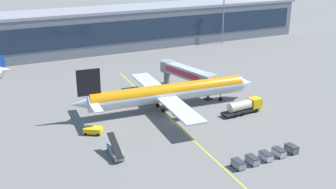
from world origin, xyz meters
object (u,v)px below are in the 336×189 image
object	(u,v)px
fuel_tanker	(244,106)
baggage_cart_1	(252,160)
baggage_cart_0	(238,164)
baggage_cart_3	(279,152)
baggage_cart_4	(291,149)
pushback_tug	(93,130)
main_airliner	(168,93)
baggage_cart_2	(266,156)
belt_loader	(115,151)

from	to	relation	value
fuel_tanker	baggage_cart_1	xyz separation A→B (m)	(-13.52, -20.68, -0.96)
baggage_cart_0	baggage_cart_1	bearing A→B (deg)	1.44
baggage_cart_0	baggage_cart_3	xyz separation A→B (m)	(9.60, 0.24, 0.00)
baggage_cart_4	baggage_cart_3	bearing A→B (deg)	-178.56
pushback_tug	fuel_tanker	bearing A→B (deg)	-8.04
baggage_cart_3	pushback_tug	bearing A→B (deg)	138.36
main_airliner	pushback_tug	size ratio (longest dim) A/B	10.74
baggage_cart_2	baggage_cart_3	xyz separation A→B (m)	(3.20, 0.08, 0.00)
main_airliner	pushback_tug	bearing A→B (deg)	-164.67
main_airliner	baggage_cart_1	xyz separation A→B (m)	(1.48, -31.48, -3.38)
main_airliner	baggage_cart_0	world-z (taller)	main_airliner
baggage_cart_1	baggage_cart_3	world-z (taller)	same
baggage_cart_0	baggage_cart_4	world-z (taller)	same
baggage_cart_0	baggage_cart_3	world-z (taller)	same
baggage_cart_1	fuel_tanker	bearing A→B (deg)	56.82
fuel_tanker	baggage_cart_2	size ratio (longest dim) A/B	4.06
baggage_cart_0	baggage_cart_3	distance (m)	9.60
belt_loader	baggage_cart_0	distance (m)	23.12
belt_loader	baggage_cart_1	distance (m)	25.68
pushback_tug	baggage_cart_3	size ratio (longest dim) A/B	1.65
main_airliner	fuel_tanker	world-z (taller)	main_airliner
baggage_cart_3	baggage_cart_4	distance (m)	3.20
pushback_tug	belt_loader	xyz separation A→B (m)	(0.93, -11.63, 0.14)
baggage_cart_1	baggage_cart_4	xyz separation A→B (m)	(9.60, 0.24, 0.00)
main_airliner	belt_loader	distance (m)	26.65
fuel_tanker	baggage_cart_3	size ratio (longest dim) A/B	4.06
fuel_tanker	baggage_cart_2	distance (m)	23.06
fuel_tanker	baggage_cart_1	bearing A→B (deg)	-123.18
fuel_tanker	belt_loader	world-z (taller)	belt_loader
baggage_cart_0	pushback_tug	bearing A→B (deg)	126.60
baggage_cart_1	pushback_tug	bearing A→B (deg)	130.99
baggage_cart_4	baggage_cart_0	bearing A→B (deg)	-178.56
belt_loader	baggage_cart_0	xyz separation A→B (m)	(18.25, -14.20, -0.21)
main_airliner	baggage_cart_2	size ratio (longest dim) A/B	17.72
pushback_tug	baggage_cart_3	distance (m)	38.51
baggage_cart_4	main_airliner	bearing A→B (deg)	109.53
baggage_cart_0	main_airliner	bearing A→B (deg)	86.89
baggage_cart_1	baggage_cart_0	bearing A→B (deg)	-178.56
pushback_tug	baggage_cart_0	xyz separation A→B (m)	(19.18, -25.83, -0.07)
pushback_tug	baggage_cart_1	size ratio (longest dim) A/B	1.65
pushback_tug	baggage_cart_2	size ratio (longest dim) A/B	1.65
pushback_tug	belt_loader	world-z (taller)	belt_loader
baggage_cart_0	baggage_cart_4	size ratio (longest dim) A/B	1.00
baggage_cart_0	baggage_cart_2	xyz separation A→B (m)	(6.40, 0.16, 0.00)
baggage_cart_2	pushback_tug	bearing A→B (deg)	134.90
baggage_cart_0	baggage_cart_4	distance (m)	12.80
belt_loader	baggage_cart_2	world-z (taller)	belt_loader
baggage_cart_1	baggage_cart_3	bearing A→B (deg)	1.44
pushback_tug	belt_loader	distance (m)	11.67
belt_loader	baggage_cart_2	size ratio (longest dim) A/B	2.59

